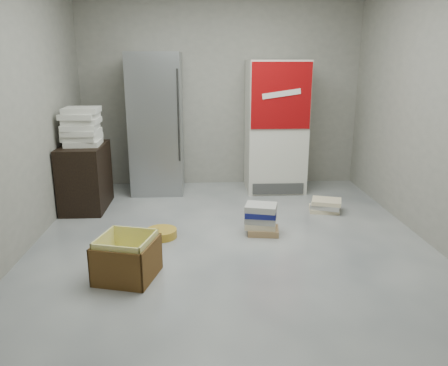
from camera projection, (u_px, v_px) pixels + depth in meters
name	position (u px, v px, depth m)	size (l,w,h in m)	color
ground	(233.00, 251.00, 4.25)	(5.00, 5.00, 0.00)	#B6B5B1
room_shell	(234.00, 60.00, 3.76)	(4.04, 5.04, 2.82)	gray
steel_fridge	(157.00, 124.00, 5.99)	(0.70, 0.72, 1.90)	#B0B3B8
coke_cooler	(276.00, 126.00, 6.08)	(0.80, 0.73, 1.80)	silver
wood_shelf	(85.00, 177.00, 5.40)	(0.50, 0.80, 0.80)	black
supply_box_stack	(81.00, 126.00, 5.23)	(0.44, 0.44, 0.45)	white
phonebook_stack_main	(261.00, 219.00, 4.64)	(0.39, 0.34, 0.33)	#A68054
phonebook_stack_side	(325.00, 205.00, 5.34)	(0.42, 0.38, 0.16)	beige
cardboard_box	(127.00, 261.00, 3.70)	(0.57, 0.57, 0.38)	yellow
bucket_lid	(161.00, 233.00, 4.57)	(0.32, 0.32, 0.09)	gold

